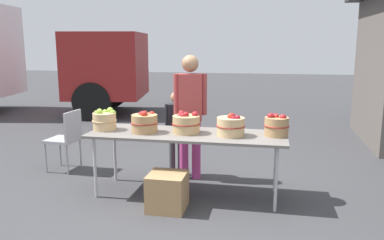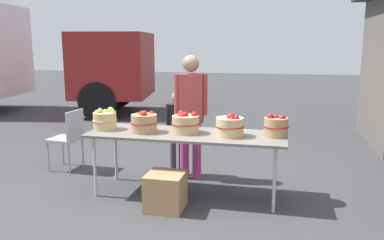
% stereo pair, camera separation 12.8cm
% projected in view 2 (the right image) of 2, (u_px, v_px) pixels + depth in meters
% --- Properties ---
extents(ground_plane, '(40.00, 40.00, 0.00)m').
position_uv_depth(ground_plane, '(186.00, 194.00, 4.74)').
color(ground_plane, '#38383A').
extents(market_table, '(2.30, 0.76, 0.75)m').
position_uv_depth(market_table, '(186.00, 136.00, 4.61)').
color(market_table, slate).
rests_on(market_table, ground).
extents(apple_basket_green_0, '(0.30, 0.30, 0.26)m').
position_uv_depth(apple_basket_green_0, '(105.00, 120.00, 4.80)').
color(apple_basket_green_0, tan).
rests_on(apple_basket_green_0, market_table).
extents(apple_basket_red_0, '(0.32, 0.32, 0.26)m').
position_uv_depth(apple_basket_red_0, '(144.00, 122.00, 4.64)').
color(apple_basket_red_0, '#A87F51').
rests_on(apple_basket_red_0, market_table).
extents(apple_basket_red_1, '(0.34, 0.34, 0.26)m').
position_uv_depth(apple_basket_red_1, '(185.00, 123.00, 4.60)').
color(apple_basket_red_1, tan).
rests_on(apple_basket_red_1, market_table).
extents(apple_basket_red_2, '(0.33, 0.33, 0.26)m').
position_uv_depth(apple_basket_red_2, '(230.00, 126.00, 4.44)').
color(apple_basket_red_2, tan).
rests_on(apple_basket_red_2, market_table).
extents(apple_basket_red_3, '(0.29, 0.29, 0.26)m').
position_uv_depth(apple_basket_red_3, '(276.00, 126.00, 4.43)').
color(apple_basket_red_3, '#A87F51').
rests_on(apple_basket_red_3, market_table).
extents(vendor_adult, '(0.43, 0.27, 1.64)m').
position_uv_depth(vendor_adult, '(191.00, 107.00, 5.13)').
color(vendor_adult, '#CC3F8C').
rests_on(vendor_adult, ground).
extents(child_customer, '(0.30, 0.19, 1.15)m').
position_uv_depth(child_customer, '(177.00, 126.00, 5.34)').
color(child_customer, '#3F3F3F').
rests_on(child_customer, ground).
extents(folding_chair, '(0.43, 0.43, 0.86)m').
position_uv_depth(folding_chair, '(69.00, 135.00, 5.59)').
color(folding_chair, '#99999E').
rests_on(folding_chair, ground).
extents(produce_crate, '(0.40, 0.40, 0.40)m').
position_uv_depth(produce_crate, '(166.00, 191.00, 4.28)').
color(produce_crate, '#A87F51').
rests_on(produce_crate, ground).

